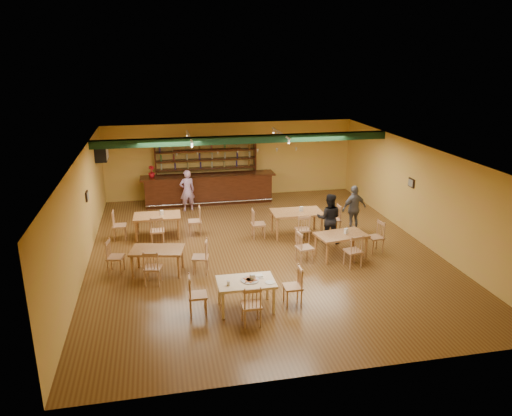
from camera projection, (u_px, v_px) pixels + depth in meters
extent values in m
plane|color=brown|center=(262.00, 250.00, 14.71)|extent=(12.00, 12.00, 0.00)
cube|color=black|center=(245.00, 139.00, 16.44)|extent=(10.00, 0.30, 0.25)
cube|color=white|center=(189.00, 136.00, 16.64)|extent=(0.05, 2.50, 0.05)
cube|color=white|center=(281.00, 133.00, 17.24)|extent=(0.05, 2.50, 0.05)
cube|color=white|center=(101.00, 152.00, 17.00)|extent=(0.34, 0.70, 0.48)
cube|color=black|center=(87.00, 196.00, 14.18)|extent=(0.04, 0.34, 0.28)
cube|color=black|center=(411.00, 183.00, 15.60)|extent=(0.04, 0.34, 0.28)
cube|color=black|center=(209.00, 189.00, 19.14)|extent=(5.17, 0.85, 1.13)
cube|color=black|center=(206.00, 171.00, 19.56)|extent=(4.00, 0.40, 2.28)
imported|color=#B11019|center=(152.00, 172.00, 18.50)|extent=(0.32, 0.32, 0.45)
cube|color=#905D33|center=(158.00, 226.00, 15.68)|extent=(1.49, 0.92, 0.73)
cube|color=#905D33|center=(296.00, 223.00, 15.82)|extent=(1.63, 1.00, 0.80)
cube|color=#905D33|center=(158.00, 261.00, 13.12)|extent=(1.51, 1.09, 0.69)
cube|color=#905D33|center=(341.00, 246.00, 14.14)|extent=(1.53, 1.05, 0.71)
cube|color=beige|center=(246.00, 295.00, 11.29)|extent=(1.32, 0.86, 0.71)
cylinder|color=silver|center=(250.00, 280.00, 11.19)|extent=(0.52, 0.52, 0.01)
cylinder|color=#EAE5C6|center=(228.00, 283.00, 10.95)|extent=(0.07, 0.07, 0.11)
cube|color=white|center=(258.00, 276.00, 11.41)|extent=(0.21, 0.16, 0.03)
cube|color=silver|center=(256.00, 278.00, 11.26)|extent=(0.32, 0.11, 0.00)
cylinder|color=white|center=(270.00, 282.00, 11.10)|extent=(0.22, 0.22, 0.01)
imported|color=#A154B6|center=(187.00, 190.00, 18.14)|extent=(0.63, 0.48, 1.55)
imported|color=black|center=(329.00, 218.00, 15.11)|extent=(0.92, 0.82, 1.57)
imported|color=slate|center=(354.00, 208.00, 16.10)|extent=(0.97, 0.58, 1.54)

